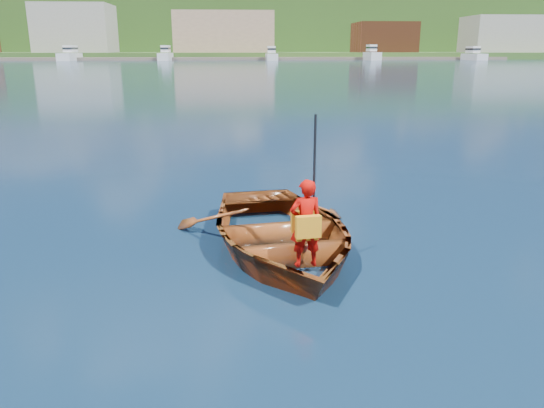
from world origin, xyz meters
TOP-DOWN VIEW (x-y plane):
  - ground at (0.00, 0.00)m, footprint 600.00×600.00m
  - rowboat at (0.03, 0.44)m, footprint 3.63×4.64m
  - child_paddler at (0.32, -0.43)m, footprint 0.48×0.39m
  - shoreline at (0.00, 236.61)m, footprint 400.00×140.00m
  - dock at (6.60, 148.00)m, footprint 159.97×12.91m
  - waterfront_buildings at (-7.74, 165.00)m, footprint 202.00×16.00m
  - marina_yachts at (-5.12, 143.29)m, footprint 143.86×12.27m
  - hillside_trees at (1.07, 249.28)m, footprint 300.42×83.86m

SIDE VIEW (x-z plane):
  - ground at x=0.00m, z-range 0.00..0.00m
  - rowboat at x=0.03m, z-range -0.15..0.72m
  - dock at x=6.60m, z-range 0.00..0.80m
  - child_paddler at x=0.32m, z-range -0.31..1.74m
  - marina_yachts at x=-5.12m, z-range -0.81..3.61m
  - waterfront_buildings at x=-7.74m, z-range 0.74..14.74m
  - shoreline at x=0.00m, z-range -0.68..21.32m
  - hillside_trees at x=1.07m, z-range 7.62..32.37m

